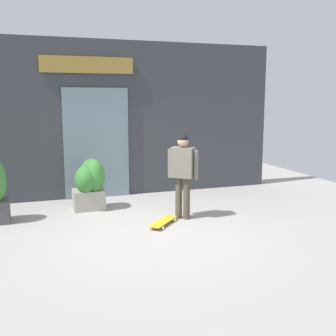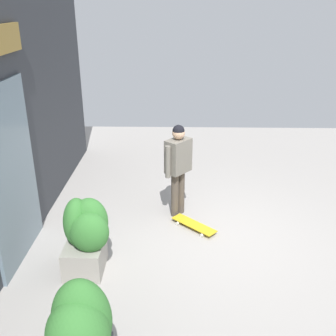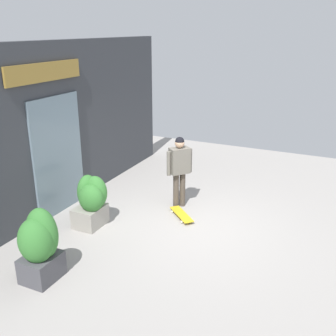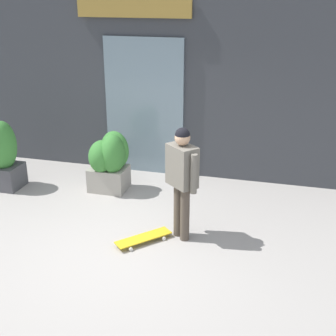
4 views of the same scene
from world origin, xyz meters
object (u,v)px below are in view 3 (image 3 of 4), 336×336
Objects in this scene: planter_box_right at (91,199)px; skateboarder at (179,165)px; planter_box_left at (40,244)px; skateboard at (182,214)px.

skateboarder is at bearing -38.62° from planter_box_right.
planter_box_left is at bearing -63.95° from skateboarder.
planter_box_right is (1.88, 0.37, -0.07)m from planter_box_left.
skateboard is at bearing -54.38° from planter_box_right.
planter_box_left is 1.92m from planter_box_right.
planter_box_left reaches higher than skateboard.
skateboarder is 2.06m from planter_box_right.
planter_box_right reaches higher than skateboard.
skateboarder reaches higher than planter_box_left.
planter_box_right is (-1.09, 1.53, 0.50)m from skateboard.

